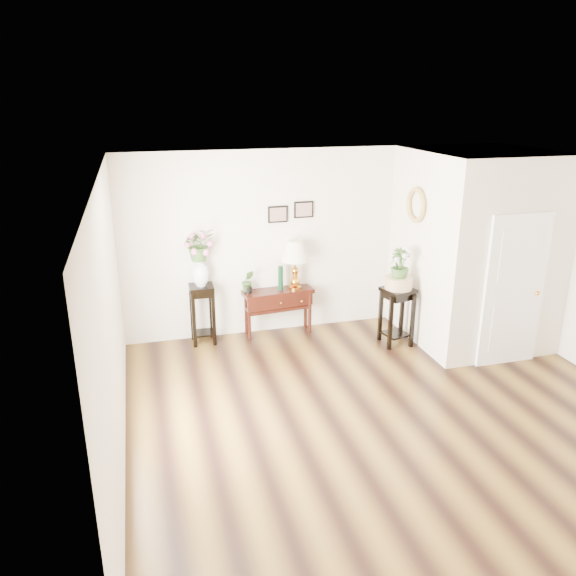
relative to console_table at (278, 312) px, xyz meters
name	(u,v)px	position (x,y,z in m)	size (l,w,h in m)	color
floor	(389,412)	(0.70, -2.57, -0.36)	(6.00, 5.50, 0.02)	brown
ceiling	(406,171)	(0.70, -2.57, 2.44)	(6.00, 5.50, 0.02)	white
wall_back	(319,241)	(0.70, 0.18, 1.04)	(6.00, 0.02, 2.80)	beige
wall_left	(112,329)	(-2.30, -2.57, 1.04)	(0.02, 5.50, 2.80)	beige
partition	(474,247)	(2.80, -0.79, 1.04)	(1.80, 1.95, 2.80)	beige
door	(514,291)	(2.80, -1.79, 0.69)	(0.90, 0.05, 2.10)	white
art_print_left	(278,214)	(0.05, 0.16, 1.49)	(0.30, 0.02, 0.25)	black
art_print_right	(304,210)	(0.45, 0.16, 1.54)	(0.30, 0.02, 0.25)	black
wall_ornament	(416,205)	(1.86, -0.67, 1.69)	(0.51, 0.51, 0.07)	tan
console_table	(278,312)	(0.00, 0.00, 0.00)	(1.08, 0.36, 0.72)	black
table_lamp	(295,267)	(0.27, 0.00, 0.71)	(0.44, 0.44, 0.77)	orange
green_vase	(281,279)	(0.04, 0.00, 0.53)	(0.08, 0.08, 0.37)	black
potted_plant	(248,282)	(-0.46, 0.00, 0.53)	(0.18, 0.15, 0.33)	#325823
plant_stand_a	(203,314)	(-1.16, -0.02, 0.09)	(0.35, 0.35, 0.90)	black
porcelain_vase	(200,271)	(-1.16, -0.02, 0.76)	(0.25, 0.25, 0.43)	white
lily_arrangement	(199,243)	(-1.16, -0.02, 1.18)	(0.43, 0.37, 0.48)	#325823
plant_stand_b	(396,316)	(1.60, -0.82, 0.08)	(0.41, 0.41, 0.87)	black
ceramic_bowl	(399,283)	(1.60, -0.82, 0.59)	(0.39, 0.39, 0.17)	beige
narcissus	(400,265)	(1.60, -0.82, 0.87)	(0.26, 0.26, 0.47)	#325823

